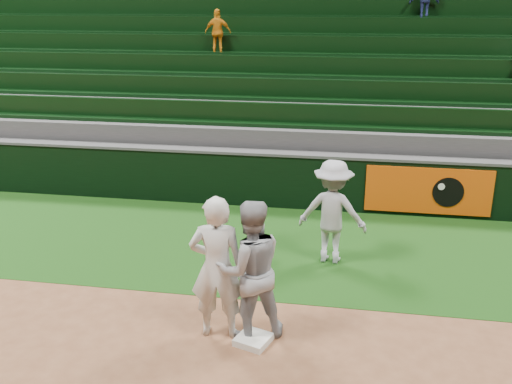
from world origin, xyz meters
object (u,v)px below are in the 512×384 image
first_baseman (217,268)px  baserunner (250,269)px  base_coach (332,212)px  first_base (253,340)px

first_baseman → baserunner: (0.43, 0.08, -0.03)m
base_coach → first_baseman: bearing=69.3°
first_base → baserunner: size_ratio=0.22×
first_baseman → base_coach: first_baseman is taller
base_coach → baserunner: bearing=76.5°
first_baseman → base_coach: 2.98m
baserunner → base_coach: 2.72m
first_baseman → baserunner: 0.44m
first_base → baserunner: 0.97m
first_base → base_coach: size_ratio=0.23×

